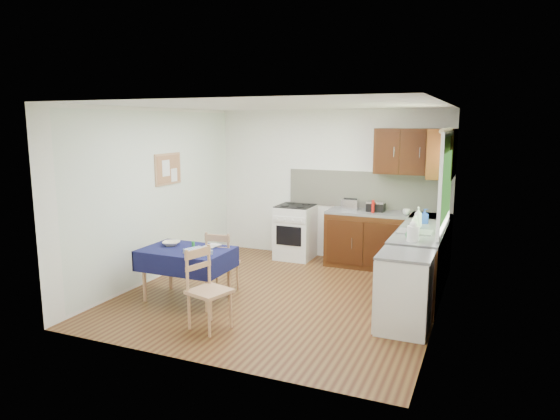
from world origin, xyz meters
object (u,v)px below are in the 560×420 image
at_px(toaster, 350,205).
at_px(sandwich_press, 376,206).
at_px(dining_table, 187,257).
at_px(dish_rack, 415,231).
at_px(chair_far, 221,261).
at_px(kettle, 413,232).
at_px(chair_near, 207,286).

xyz_separation_m(toaster, sandwich_press, (0.39, 0.08, -0.01)).
distance_m(dining_table, dish_rack, 2.96).
bearing_deg(chair_far, dish_rack, -169.41).
distance_m(dish_rack, kettle, 0.49).
bearing_deg(dining_table, chair_near, -34.19).
bearing_deg(chair_near, toaster, 1.36).
bearing_deg(dining_table, dish_rack, 32.25).
height_order(chair_near, sandwich_press, sandwich_press).
bearing_deg(dining_table, chair_far, 59.33).
bearing_deg(kettle, chair_near, -146.87).
distance_m(dining_table, chair_far, 0.49).
height_order(dining_table, chair_near, chair_near).
relative_size(chair_near, toaster, 3.54).
xyz_separation_m(sandwich_press, dish_rack, (0.80, -1.36, -0.05)).
relative_size(chair_near, dish_rack, 2.14).
bearing_deg(dish_rack, toaster, 154.86).
xyz_separation_m(dining_table, kettle, (2.75, 0.64, 0.43)).
bearing_deg(sandwich_press, dish_rack, -60.88).
relative_size(chair_far, kettle, 3.55).
xyz_separation_m(toaster, kettle, (1.24, -1.76, 0.02)).
bearing_deg(chair_near, dish_rack, -31.90).
distance_m(chair_far, kettle, 2.52).
distance_m(chair_far, toaster, 2.44).
bearing_deg(dining_table, toaster, 67.55).
distance_m(toaster, kettle, 2.15).
relative_size(chair_near, sandwich_press, 3.40).
bearing_deg(toaster, sandwich_press, -4.64).
height_order(chair_far, sandwich_press, sandwich_press).
distance_m(chair_near, sandwich_press, 3.43).
relative_size(dining_table, toaster, 4.38).
height_order(toaster, sandwich_press, toaster).
bearing_deg(chair_far, chair_near, 104.21).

